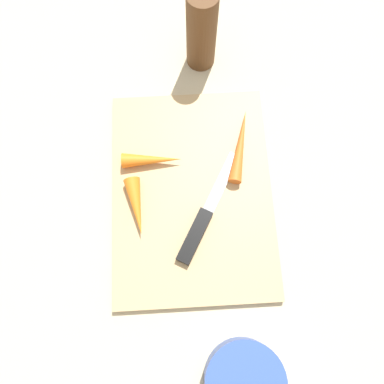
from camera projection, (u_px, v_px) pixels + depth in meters
name	position (u px, v px, depth m)	size (l,w,h in m)	color
ground_plane	(192.00, 194.00, 0.62)	(1.40, 1.40, 0.00)	#C6B793
cutting_board	(192.00, 193.00, 0.62)	(0.36, 0.26, 0.01)	tan
knife	(199.00, 229.00, 0.59)	(0.18, 0.11, 0.01)	#B7B7BC
carrot_medium	(152.00, 160.00, 0.61)	(0.02, 0.02, 0.10)	orange
carrot_longest	(240.00, 145.00, 0.62)	(0.02, 0.02, 0.13)	orange
carrot_shortest	(136.00, 206.00, 0.59)	(0.03, 0.03, 0.09)	orange
small_bowl	(244.00, 381.00, 0.52)	(0.11, 0.11, 0.05)	#3351B2
pepper_grinder	(201.00, 31.00, 0.62)	(0.05, 0.05, 0.15)	brown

